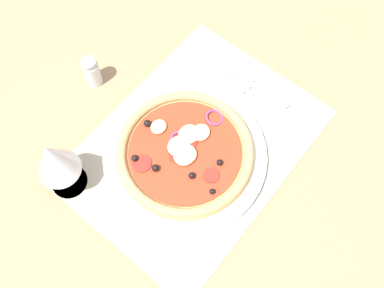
{
  "coord_description": "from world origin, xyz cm",
  "views": [
    {
      "loc": [
        -26.66,
        -20.89,
        75.0
      ],
      "look_at": [
        -0.85,
        0.0,
        2.42
      ],
      "focal_mm": 41.46,
      "sensor_mm": 36.0,
      "label": 1
    }
  ],
  "objects_px": {
    "pizza": "(184,151)",
    "fork": "(251,94)",
    "pepper_shaker": "(92,72)",
    "knife": "(251,73)",
    "plate": "(184,155)",
    "wine_glass": "(54,160)"
  },
  "relations": [
    {
      "from": "pizza",
      "to": "fork",
      "type": "height_order",
      "value": "pizza"
    },
    {
      "from": "knife",
      "to": "wine_glass",
      "type": "relative_size",
      "value": 1.34
    },
    {
      "from": "wine_glass",
      "to": "pepper_shaker",
      "type": "xyz_separation_m",
      "value": [
        0.18,
        0.11,
        -0.07
      ]
    },
    {
      "from": "plate",
      "to": "pepper_shaker",
      "type": "xyz_separation_m",
      "value": [
        0.01,
        0.24,
        0.02
      ]
    },
    {
      "from": "fork",
      "to": "pepper_shaker",
      "type": "height_order",
      "value": "pepper_shaker"
    },
    {
      "from": "fork",
      "to": "wine_glass",
      "type": "distance_m",
      "value": 0.39
    },
    {
      "from": "knife",
      "to": "pepper_shaker",
      "type": "height_order",
      "value": "pepper_shaker"
    },
    {
      "from": "plate",
      "to": "pepper_shaker",
      "type": "relative_size",
      "value": 4.45
    },
    {
      "from": "plate",
      "to": "wine_glass",
      "type": "relative_size",
      "value": 2.0
    },
    {
      "from": "fork",
      "to": "pepper_shaker",
      "type": "relative_size",
      "value": 2.69
    },
    {
      "from": "fork",
      "to": "knife",
      "type": "bearing_deg",
      "value": -45.78
    },
    {
      "from": "pizza",
      "to": "wine_glass",
      "type": "relative_size",
      "value": 1.67
    },
    {
      "from": "plate",
      "to": "pizza",
      "type": "distance_m",
      "value": 0.02
    },
    {
      "from": "pepper_shaker",
      "to": "wine_glass",
      "type": "bearing_deg",
      "value": -147.96
    },
    {
      "from": "pizza",
      "to": "knife",
      "type": "height_order",
      "value": "pizza"
    },
    {
      "from": "pizza",
      "to": "wine_glass",
      "type": "xyz_separation_m",
      "value": [
        -0.17,
        0.13,
        0.08
      ]
    },
    {
      "from": "pizza",
      "to": "pepper_shaker",
      "type": "relative_size",
      "value": 3.71
    },
    {
      "from": "pepper_shaker",
      "to": "knife",
      "type": "bearing_deg",
      "value": -48.11
    },
    {
      "from": "fork",
      "to": "wine_glass",
      "type": "height_order",
      "value": "wine_glass"
    },
    {
      "from": "pizza",
      "to": "wine_glass",
      "type": "height_order",
      "value": "wine_glass"
    },
    {
      "from": "fork",
      "to": "knife",
      "type": "xyz_separation_m",
      "value": [
        0.04,
        0.03,
        0.0
      ]
    },
    {
      "from": "wine_glass",
      "to": "plate",
      "type": "bearing_deg",
      "value": -37.53
    }
  ]
}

